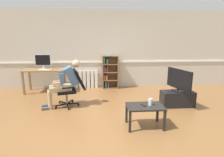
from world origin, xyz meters
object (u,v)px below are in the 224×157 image
Objects in this scene: tv_stand at (177,99)px; spare_remote at (143,105)px; computer_mouse at (51,69)px; tv_screen at (179,80)px; coffee_table at (145,109)px; bookshelf at (109,72)px; drinking_glass at (150,102)px; person_seated at (65,82)px; computer_desk at (44,73)px; imac_monitor at (43,61)px; office_chair at (72,86)px; radiator at (86,79)px; keyboard at (44,70)px.

tv_stand is 1.58m from spare_remote.
tv_screen is (3.57, -1.50, -0.07)m from computer_mouse.
bookshelf is at bearing 100.09° from coffee_table.
drinking_glass reaches higher than spare_remote.
drinking_glass is (1.88, -1.26, -0.14)m from person_seated.
computer_desk is 3.75m from spare_remote.
tv_screen is 1.58m from coffee_table.
person_seated reaches higher than drinking_glass.
bookshelf is 3.01m from drinking_glass.
computer_mouse is at bearing 133.67° from coffee_table.
computer_mouse is at bearing -34.68° from imac_monitor.
tv_screen is (2.74, -0.27, 0.18)m from office_chair.
bookshelf is at bearing 131.08° from tv_stand.
tv_screen is at bearing -162.77° from spare_remote.
imac_monitor reaches higher than person_seated.
spare_remote is (-0.03, 0.02, 0.08)m from coffee_table.
bookshelf reaches higher than tv_stand.
tv_stand is (2.48, -2.01, -0.12)m from radiator.
person_seated is 1.67× the size of coffee_table.
coffee_table is 5.32× the size of drinking_glass.
person_seated is (0.90, -1.40, 0.00)m from computer_desk.
spare_remote is (-0.14, 0.00, -0.06)m from drinking_glass.
coffee_table is at bearing -137.59° from tv_stand.
imac_monitor is 3.96m from drinking_glass.
keyboard is 0.45× the size of tv_stand.
computer_mouse is 3.60m from drinking_glass.
tv_screen is (2.48, -2.01, 0.39)m from radiator.
spare_remote is at bearing 152.91° from coffee_table.
computer_mouse is 0.12× the size of radiator.
radiator is at bearing 151.91° from person_seated.
computer_desk is 1.57× the size of radiator.
imac_monitor reaches higher than computer_mouse.
bookshelf is (2.11, 0.43, -0.18)m from keyboard.
spare_remote is at bearing 178.18° from drinking_glass.
tv_screen is at bearing 14.46° from tv_stand.
tv_stand is at bearing 69.77° from office_chair.
person_seated is at bearing -55.36° from keyboard.
computer_mouse is 1.29m from radiator.
spare_remote is (2.68, -2.73, -0.58)m from imac_monitor.
computer_mouse is 3.92m from tv_stand.
tv_stand is (3.81, -1.62, -0.45)m from computer_desk.
spare_remote is at bearing -80.46° from bookshelf.
computer_desk is 0.19m from keyboard.
imac_monitor is at bearing 118.72° from computer_desk.
tv_stand is (1.67, -1.91, -0.38)m from bookshelf.
coffee_table is at bearing -79.91° from bookshelf.
imac_monitor reaches higher than drinking_glass.
tv_screen is at bearing -21.41° from keyboard.
office_chair is (0.83, -1.23, -0.25)m from computer_mouse.
computer_desk is 3.85m from drinking_glass.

